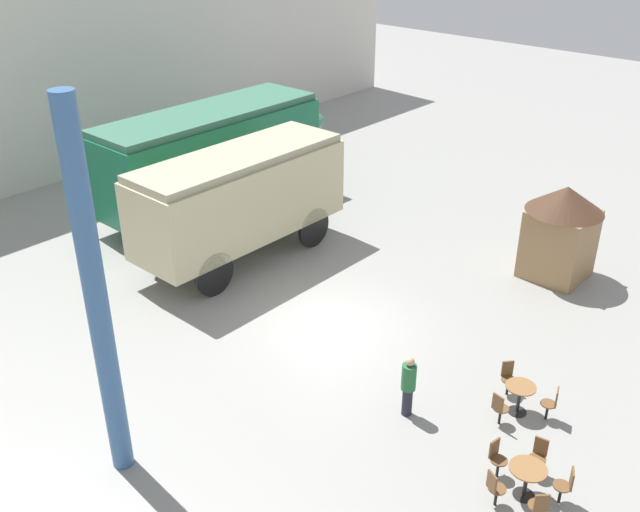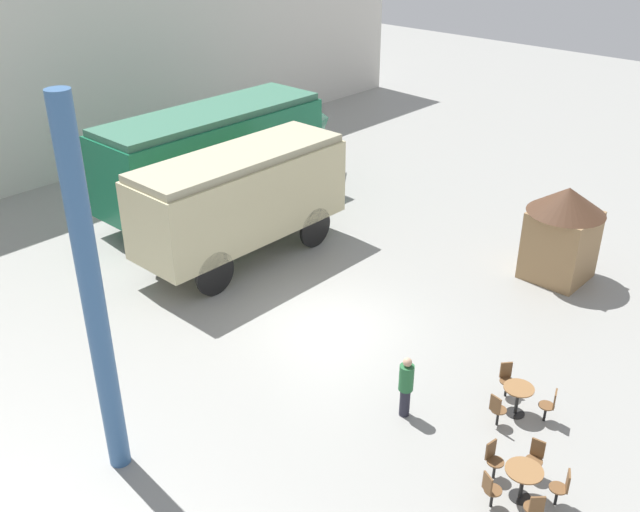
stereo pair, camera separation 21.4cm
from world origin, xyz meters
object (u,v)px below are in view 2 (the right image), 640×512
at_px(cafe_table_mid, 523,477).
at_px(visitor_person, 406,385).
at_px(passenger_coach_vintage, 241,195).
at_px(ticket_kiosk, 563,228).
at_px(cafe_table_near, 518,395).
at_px(streamlined_locomotive, 230,147).
at_px(cafe_chair_0, 497,408).

relative_size(cafe_table_mid, visitor_person, 0.48).
xyz_separation_m(cafe_table_mid, visitor_person, (0.47, 3.23, 0.31)).
bearing_deg(passenger_coach_vintage, cafe_table_mid, -105.53).
distance_m(passenger_coach_vintage, ticket_kiosk, 10.01).
height_order(passenger_coach_vintage, cafe_table_near, passenger_coach_vintage).
bearing_deg(passenger_coach_vintage, ticket_kiosk, -55.09).
bearing_deg(streamlined_locomotive, cafe_table_near, -105.11).
height_order(cafe_table_near, ticket_kiosk, ticket_kiosk).
relative_size(passenger_coach_vintage, cafe_chair_0, 8.37).
bearing_deg(cafe_table_near, visitor_person, 133.23).
height_order(passenger_coach_vintage, ticket_kiosk, passenger_coach_vintage).
height_order(cafe_table_near, visitor_person, visitor_person).
bearing_deg(ticket_kiosk, visitor_person, -176.99).
relative_size(cafe_table_mid, ticket_kiosk, 0.25).
bearing_deg(streamlined_locomotive, passenger_coach_vintage, -126.82).
distance_m(passenger_coach_vintage, cafe_chair_0, 10.69).
distance_m(cafe_table_near, cafe_chair_0, 0.72).
bearing_deg(passenger_coach_vintage, cafe_table_near, -95.69).
relative_size(passenger_coach_vintage, cafe_table_mid, 9.63).
relative_size(cafe_table_near, cafe_chair_0, 0.86).
bearing_deg(cafe_chair_0, cafe_table_near, 0.00).
bearing_deg(cafe_table_mid, visitor_person, 81.70).
xyz_separation_m(visitor_person, ticket_kiosk, (8.54, 0.45, 0.82)).
distance_m(cafe_table_mid, visitor_person, 3.28).
relative_size(cafe_chair_0, visitor_person, 0.55).
relative_size(cafe_table_near, cafe_table_mid, 0.99).
height_order(cafe_chair_0, ticket_kiosk, ticket_kiosk).
xyz_separation_m(cafe_table_near, cafe_table_mid, (-2.25, -1.34, 0.01)).
distance_m(visitor_person, ticket_kiosk, 8.59).
height_order(cafe_table_mid, ticket_kiosk, ticket_kiosk).
relative_size(streamlined_locomotive, cafe_chair_0, 12.38).
relative_size(streamlined_locomotive, passenger_coach_vintage, 1.48).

